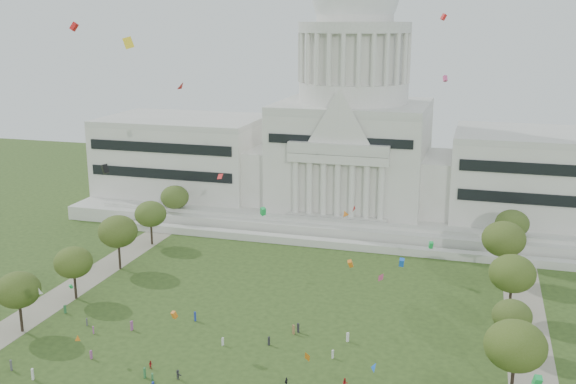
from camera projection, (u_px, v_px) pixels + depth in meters
capitol at (352, 143)px, 200.94m from camera, size 160.00×64.50×91.30m
path_left at (49, 303)px, 141.62m from camera, size 8.00×160.00×0.04m
path_right at (531, 367)px, 115.75m from camera, size 8.00×160.00×0.04m
row_tree_l_2 at (18, 290)px, 126.90m from camera, size 8.42×8.42×11.97m
row_tree_r_2 at (515, 346)px, 102.70m from camera, size 9.55×9.55×13.58m
row_tree_l_3 at (73, 262)px, 142.18m from camera, size 8.12×8.12×11.55m
row_tree_r_3 at (512, 316)px, 119.14m from camera, size 7.01×7.01×9.98m
row_tree_l_4 at (118, 231)px, 159.10m from camera, size 9.29×9.29×13.21m
row_tree_r_4 at (512, 274)px, 132.97m from camera, size 9.19×9.19×13.06m
row_tree_l_5 at (151, 214)px, 176.95m from camera, size 8.33×8.33×11.85m
row_tree_r_5 at (504, 239)px, 151.91m from camera, size 9.82×9.82×13.96m
row_tree_l_6 at (175, 197)px, 194.30m from camera, size 8.19×8.19×11.64m
row_tree_r_6 at (512, 224)px, 168.28m from camera, size 8.42×8.42×11.97m
person_2 at (345, 384)px, 108.56m from camera, size 1.11×0.96×1.94m
person_5 at (178, 374)px, 111.57m from camera, size 1.72×1.43×1.76m
person_8 at (151, 365)px, 115.12m from camera, size 0.79×0.61×1.44m
person_10 at (286, 382)px, 109.38m from camera, size 0.77×1.06×1.63m
distant_crowd at (167, 357)px, 117.50m from camera, size 65.92×34.53×1.95m
kite_swarm at (220, 228)px, 103.21m from camera, size 80.31×100.04×63.08m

